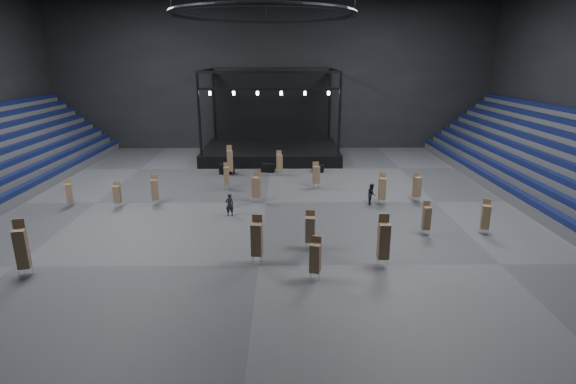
{
  "coord_description": "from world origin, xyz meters",
  "views": [
    {
      "loc": [
        1.3,
        -31.52,
        10.24
      ],
      "look_at": [
        1.6,
        -2.0,
        1.4
      ],
      "focal_mm": 28.0,
      "sensor_mm": 36.0,
      "label": 1
    }
  ],
  "objects_px": {
    "chair_stack_3": "(486,216)",
    "chair_stack_4": "(69,192)",
    "flight_case_mid": "(268,168)",
    "chair_stack_7": "(384,240)",
    "flight_case_right": "(318,168)",
    "stage": "(271,143)",
    "chair_stack_2": "(117,194)",
    "chair_stack_5": "(279,162)",
    "chair_stack_9": "(427,218)",
    "man_center": "(230,205)",
    "crew_member": "(372,194)",
    "chair_stack_16": "(316,174)",
    "chair_stack_13": "(417,186)",
    "chair_stack_8": "(227,176)",
    "flight_case_left": "(227,169)",
    "chair_stack_0": "(382,188)",
    "chair_stack_1": "(155,189)",
    "chair_stack_11": "(315,257)",
    "chair_stack_12": "(310,229)",
    "chair_stack_14": "(230,160)",
    "chair_stack_10": "(256,186)",
    "chair_stack_6": "(22,248)",
    "chair_stack_15": "(257,238)"
  },
  "relations": [
    {
      "from": "chair_stack_3",
      "to": "chair_stack_4",
      "type": "bearing_deg",
      "value": -175.88
    },
    {
      "from": "flight_case_mid",
      "to": "chair_stack_7",
      "type": "xyz_separation_m",
      "value": [
        6.5,
        -19.85,
        1.03
      ]
    },
    {
      "from": "flight_case_right",
      "to": "stage",
      "type": "bearing_deg",
      "value": 122.45
    },
    {
      "from": "chair_stack_2",
      "to": "chair_stack_3",
      "type": "relative_size",
      "value": 0.87
    },
    {
      "from": "chair_stack_5",
      "to": "chair_stack_9",
      "type": "distance_m",
      "value": 16.92
    },
    {
      "from": "chair_stack_9",
      "to": "man_center",
      "type": "bearing_deg",
      "value": 161.05
    },
    {
      "from": "chair_stack_9",
      "to": "crew_member",
      "type": "xyz_separation_m",
      "value": [
        -2.14,
        5.96,
        -0.32
      ]
    },
    {
      "from": "chair_stack_7",
      "to": "chair_stack_9",
      "type": "height_order",
      "value": "chair_stack_7"
    },
    {
      "from": "chair_stack_2",
      "to": "chair_stack_16",
      "type": "relative_size",
      "value": 0.87
    },
    {
      "from": "chair_stack_2",
      "to": "chair_stack_13",
      "type": "bearing_deg",
      "value": -0.75
    },
    {
      "from": "flight_case_mid",
      "to": "chair_stack_2",
      "type": "height_order",
      "value": "chair_stack_2"
    },
    {
      "from": "chair_stack_8",
      "to": "chair_stack_5",
      "type": "bearing_deg",
      "value": 40.42
    },
    {
      "from": "chair_stack_4",
      "to": "chair_stack_9",
      "type": "height_order",
      "value": "chair_stack_9"
    },
    {
      "from": "flight_case_left",
      "to": "chair_stack_0",
      "type": "xyz_separation_m",
      "value": [
        12.33,
        -9.1,
        0.8
      ]
    },
    {
      "from": "chair_stack_1",
      "to": "crew_member",
      "type": "relative_size",
      "value": 1.47
    },
    {
      "from": "chair_stack_5",
      "to": "chair_stack_11",
      "type": "relative_size",
      "value": 1.05
    },
    {
      "from": "chair_stack_1",
      "to": "chair_stack_5",
      "type": "distance_m",
      "value": 12.28
    },
    {
      "from": "chair_stack_8",
      "to": "chair_stack_12",
      "type": "bearing_deg",
      "value": -69.41
    },
    {
      "from": "flight_case_left",
      "to": "chair_stack_12",
      "type": "bearing_deg",
      "value": -68.54
    },
    {
      "from": "chair_stack_14",
      "to": "chair_stack_16",
      "type": "distance_m",
      "value": 8.62
    },
    {
      "from": "chair_stack_7",
      "to": "chair_stack_10",
      "type": "height_order",
      "value": "chair_stack_7"
    },
    {
      "from": "flight_case_left",
      "to": "flight_case_mid",
      "type": "height_order",
      "value": "flight_case_left"
    },
    {
      "from": "chair_stack_3",
      "to": "crew_member",
      "type": "relative_size",
      "value": 1.43
    },
    {
      "from": "chair_stack_7",
      "to": "crew_member",
      "type": "xyz_separation_m",
      "value": [
        1.36,
        10.19,
        -0.67
      ]
    },
    {
      "from": "chair_stack_12",
      "to": "man_center",
      "type": "xyz_separation_m",
      "value": [
        -5.09,
        5.49,
        -0.41
      ]
    },
    {
      "from": "chair_stack_14",
      "to": "chair_stack_3",
      "type": "bearing_deg",
      "value": -55.34
    },
    {
      "from": "chair_stack_7",
      "to": "crew_member",
      "type": "relative_size",
      "value": 1.8
    },
    {
      "from": "chair_stack_7",
      "to": "chair_stack_10",
      "type": "bearing_deg",
      "value": 123.35
    },
    {
      "from": "stage",
      "to": "chair_stack_9",
      "type": "xyz_separation_m",
      "value": [
        9.84,
        -22.61,
        -0.36
      ]
    },
    {
      "from": "chair_stack_14",
      "to": "chair_stack_10",
      "type": "bearing_deg",
      "value": -85.41
    },
    {
      "from": "chair_stack_11",
      "to": "man_center",
      "type": "bearing_deg",
      "value": 137.21
    },
    {
      "from": "flight_case_left",
      "to": "chair_stack_9",
      "type": "relative_size",
      "value": 0.64
    },
    {
      "from": "chair_stack_9",
      "to": "chair_stack_10",
      "type": "relative_size",
      "value": 0.91
    },
    {
      "from": "chair_stack_13",
      "to": "chair_stack_8",
      "type": "bearing_deg",
      "value": 142.5
    },
    {
      "from": "flight_case_left",
      "to": "chair_stack_10",
      "type": "xyz_separation_m",
      "value": [
        3.2,
        -8.51,
        0.77
      ]
    },
    {
      "from": "flight_case_right",
      "to": "crew_member",
      "type": "distance_m",
      "value": 10.08
    },
    {
      "from": "chair_stack_5",
      "to": "crew_member",
      "type": "bearing_deg",
      "value": -64.96
    },
    {
      "from": "chair_stack_6",
      "to": "chair_stack_11",
      "type": "relative_size",
      "value": 1.33
    },
    {
      "from": "chair_stack_4",
      "to": "chair_stack_16",
      "type": "distance_m",
      "value": 18.5
    },
    {
      "from": "chair_stack_7",
      "to": "chair_stack_16",
      "type": "relative_size",
      "value": 1.27
    },
    {
      "from": "chair_stack_0",
      "to": "chair_stack_4",
      "type": "xyz_separation_m",
      "value": [
        -22.42,
        -0.24,
        -0.19
      ]
    },
    {
      "from": "man_center",
      "to": "chair_stack_0",
      "type": "bearing_deg",
      "value": 172.29
    },
    {
      "from": "flight_case_right",
      "to": "chair_stack_8",
      "type": "xyz_separation_m",
      "value": [
        -7.81,
        -5.64,
        0.8
      ]
    },
    {
      "from": "chair_stack_10",
      "to": "chair_stack_12",
      "type": "relative_size",
      "value": 1.03
    },
    {
      "from": "chair_stack_2",
      "to": "man_center",
      "type": "bearing_deg",
      "value": -16.35
    },
    {
      "from": "chair_stack_3",
      "to": "man_center",
      "type": "height_order",
      "value": "chair_stack_3"
    },
    {
      "from": "chair_stack_16",
      "to": "chair_stack_1",
      "type": "bearing_deg",
      "value": -171.43
    },
    {
      "from": "chair_stack_0",
      "to": "chair_stack_9",
      "type": "xyz_separation_m",
      "value": [
        1.42,
        -5.86,
        -0.15
      ]
    },
    {
      "from": "flight_case_right",
      "to": "chair_stack_0",
      "type": "xyz_separation_m",
      "value": [
        3.91,
        -9.65,
        0.9
      ]
    },
    {
      "from": "chair_stack_15",
      "to": "crew_member",
      "type": "xyz_separation_m",
      "value": [
        7.79,
        9.74,
        -0.59
      ]
    }
  ]
}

